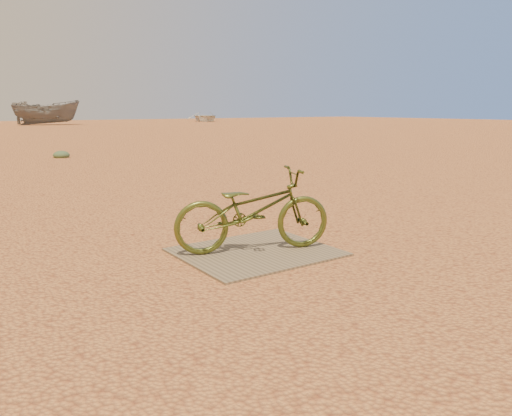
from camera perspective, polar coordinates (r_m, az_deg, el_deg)
ground at (r=5.96m, az=0.42°, el=-3.31°), size 120.00×120.00×0.00m
plywood_board at (r=5.31m, az=0.00°, el=-5.04°), size 1.56×1.33×0.02m
bicycle at (r=5.22m, az=-0.35°, el=-0.24°), size 1.76×1.10×0.87m
boat_mid_right at (r=49.06m, az=-22.82°, el=10.03°), size 6.02×3.48×2.19m
boat_far_right at (r=57.49m, az=-5.87°, el=10.35°), size 5.03×5.95×1.05m
kale_b at (r=16.61m, az=-21.34°, el=5.39°), size 0.49×0.49×0.27m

